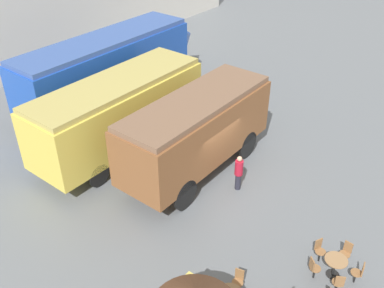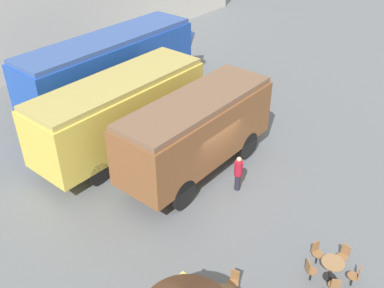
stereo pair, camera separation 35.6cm
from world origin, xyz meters
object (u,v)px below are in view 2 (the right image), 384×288
at_px(passenger_coach_wooden, 197,128).
at_px(passenger_coach_vintage, 120,109).
at_px(streamlined_locomotive, 122,61).
at_px(cafe_table_near, 332,266).
at_px(visitor_person, 238,172).
at_px(cafe_chair_0, 317,251).

bearing_deg(passenger_coach_wooden, passenger_coach_vintage, 101.96).
relative_size(streamlined_locomotive, passenger_coach_wooden, 1.64).
bearing_deg(passenger_coach_vintage, cafe_table_near, -95.31).
distance_m(passenger_coach_vintage, passenger_coach_wooden, 3.86).
xyz_separation_m(streamlined_locomotive, passenger_coach_vintage, (-3.39, -3.58, -0.31)).
distance_m(passenger_coach_wooden, cafe_table_near, 7.45).
xyz_separation_m(passenger_coach_wooden, visitor_person, (0.02, -2.15, -1.25)).
bearing_deg(visitor_person, passenger_coach_vintage, 97.89).
height_order(passenger_coach_wooden, cafe_table_near, passenger_coach_wooden).
bearing_deg(visitor_person, passenger_coach_wooden, 90.57).
relative_size(streamlined_locomotive, visitor_person, 7.63).
relative_size(passenger_coach_vintage, passenger_coach_wooden, 1.14).
distance_m(streamlined_locomotive, cafe_table_near, 15.18).
relative_size(streamlined_locomotive, passenger_coach_vintage, 1.43).
bearing_deg(visitor_person, cafe_table_near, -110.46).
xyz_separation_m(passenger_coach_wooden, cafe_chair_0, (-1.51, -6.37, -1.61)).
relative_size(streamlined_locomotive, cafe_chair_0, 14.08).
xyz_separation_m(passenger_coach_vintage, cafe_chair_0, (-0.71, -10.15, -1.55)).
relative_size(passenger_coach_wooden, cafe_table_near, 10.16).
relative_size(cafe_table_near, visitor_person, 0.46).
bearing_deg(passenger_coach_vintage, streamlined_locomotive, 46.64).
distance_m(cafe_table_near, visitor_person, 5.24).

